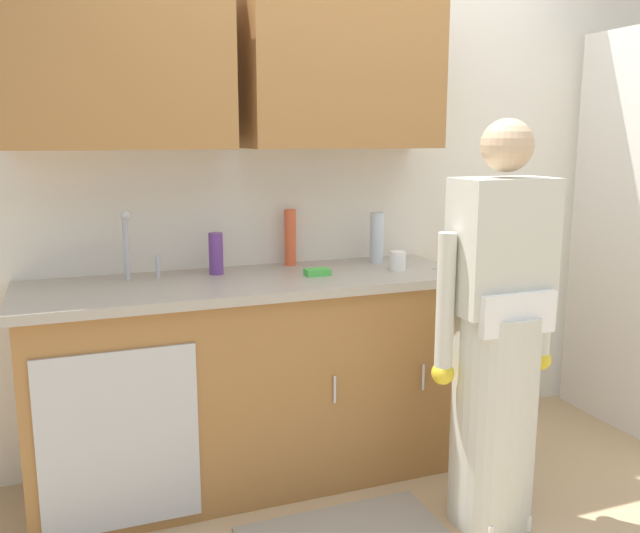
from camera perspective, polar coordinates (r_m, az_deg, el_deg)
ground_plane at (r=2.93m, az=9.49°, el=-21.24°), size 9.00×9.00×0.00m
kitchen_wall_with_uppers at (r=3.32m, az=-0.59°, el=9.59°), size 4.80×0.44×2.70m
counter_cabinet at (r=3.12m, az=-5.91°, el=-9.85°), size 1.90×0.62×0.90m
countertop at (r=2.98m, az=-6.03°, el=-1.36°), size 1.96×0.66×0.04m
sink at (r=2.91m, az=-14.91°, el=-1.88°), size 0.50×0.36×0.35m
person_at_sink at (r=2.78m, az=14.71°, el=-7.46°), size 0.55×0.34×1.62m
bottle_cleaner_spray at (r=3.07m, az=-8.80°, el=1.09°), size 0.06×0.06×0.19m
bottle_water_short at (r=3.33m, az=4.82°, el=2.45°), size 0.07×0.07×0.25m
bottle_dish_liquid at (r=3.25m, az=-2.54°, el=2.48°), size 0.06×0.06×0.27m
cup_by_sink at (r=3.16m, az=6.60°, el=0.49°), size 0.08×0.08×0.09m
knife_on_counter at (r=3.13m, az=10.90°, el=-0.49°), size 0.04×0.24×0.01m
sponge at (r=3.02m, az=-0.24°, el=-0.47°), size 0.11×0.07×0.03m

